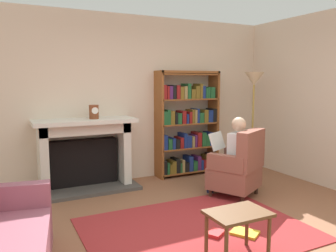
% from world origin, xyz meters
% --- Properties ---
extents(ground, '(14.00, 14.00, 0.00)m').
position_xyz_m(ground, '(0.00, 0.00, 0.00)').
color(ground, '#905B3E').
extents(back_wall, '(5.60, 0.10, 2.70)m').
position_xyz_m(back_wall, '(0.00, 2.55, 1.35)').
color(back_wall, beige).
rests_on(back_wall, ground).
extents(side_wall_right, '(0.10, 5.20, 2.70)m').
position_xyz_m(side_wall_right, '(2.65, 1.25, 1.35)').
color(side_wall_right, beige).
rests_on(side_wall_right, ground).
extents(area_rug, '(2.40, 1.80, 0.01)m').
position_xyz_m(area_rug, '(0.00, 0.30, 0.01)').
color(area_rug, '#A02A2B').
rests_on(area_rug, ground).
extents(fireplace, '(1.52, 0.64, 1.08)m').
position_xyz_m(fireplace, '(-0.76, 2.30, 0.57)').
color(fireplace, '#4C4742').
rests_on(fireplace, ground).
extents(mantel_clock, '(0.14, 0.14, 0.21)m').
position_xyz_m(mantel_clock, '(-0.63, 2.20, 1.19)').
color(mantel_clock, brown).
rests_on(mantel_clock, fireplace).
extents(bookshelf, '(1.13, 0.32, 1.81)m').
position_xyz_m(bookshelf, '(1.04, 2.33, 0.89)').
color(bookshelf, brown).
rests_on(bookshelf, ground).
extents(armchair_reading, '(0.86, 0.85, 0.97)m').
position_xyz_m(armchair_reading, '(1.11, 0.98, 0.42)').
color(armchair_reading, '#331E14').
rests_on(armchair_reading, ground).
extents(seated_reader, '(0.53, 0.60, 1.14)m').
position_xyz_m(seated_reader, '(1.05, 1.08, 0.62)').
color(seated_reader, silver).
rests_on(seated_reader, ground).
extents(side_table, '(0.56, 0.39, 0.45)m').
position_xyz_m(side_table, '(0.02, -0.40, 0.38)').
color(side_table, brown).
rests_on(side_table, ground).
extents(scattered_books, '(0.58, 0.40, 0.04)m').
position_xyz_m(scattered_books, '(0.28, 0.00, 0.03)').
color(scattered_books, gold).
rests_on(scattered_books, area_rug).
extents(floor_lamp, '(0.32, 0.32, 1.79)m').
position_xyz_m(floor_lamp, '(1.98, 1.73, 1.52)').
color(floor_lamp, '#B7933F').
rests_on(floor_lamp, ground).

